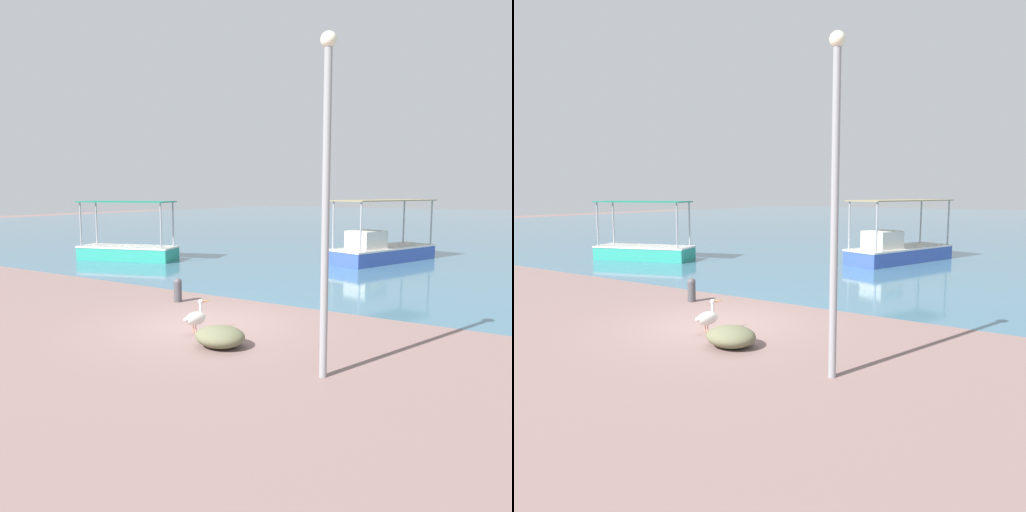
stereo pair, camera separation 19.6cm
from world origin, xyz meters
The scene contains 8 objects.
ground centered at (0.00, 0.00, 0.00)m, with size 120.00×120.00×0.00m, color #7E625E.
harbor_water centered at (0.00, 48.00, 0.00)m, with size 110.00×90.00×0.00m, color #3F6B83.
fishing_boat_far_left centered at (0.07, 13.63, 0.65)m, with size 3.77×6.24×2.97m.
fishing_boat_center centered at (-10.74, 7.58, 0.55)m, with size 5.10×3.02×2.90m.
pelican centered at (0.30, -0.73, 0.38)m, with size 0.42×0.79×0.80m.
lamp_post centered at (4.06, -1.71, 3.37)m, with size 0.28×0.28×6.03m.
mooring_bollard centered at (-2.35, 1.67, 0.39)m, with size 0.26×0.26×0.74m.
net_pile centered at (1.42, -1.28, 0.23)m, with size 1.15×0.98×0.46m, color #67674A.
Camera 2 is at (7.86, -9.66, 3.35)m, focal length 35.00 mm.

